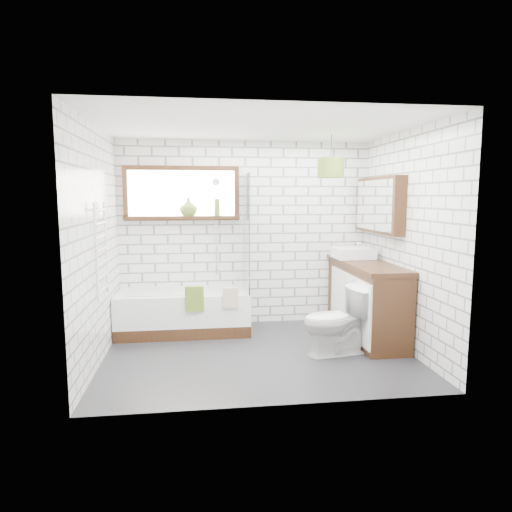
{
  "coord_description": "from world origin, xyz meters",
  "views": [
    {
      "loc": [
        -0.68,
        -4.91,
        1.76
      ],
      "look_at": [
        0.01,
        0.25,
        1.08
      ],
      "focal_mm": 32.0,
      "sensor_mm": 36.0,
      "label": 1
    }
  ],
  "objects": [
    {
      "name": "wall_left",
      "position": [
        -1.7,
        0.0,
        1.25
      ],
      "size": [
        0.01,
        2.6,
        2.5
      ],
      "primitive_type": "cube",
      "color": "white",
      "rests_on": "ground"
    },
    {
      "name": "toilet",
      "position": [
        0.86,
        -0.13,
        0.38
      ],
      "size": [
        0.55,
        0.81,
        0.76
      ],
      "primitive_type": "imported",
      "rotation": [
        0.0,
        0.0,
        -1.41
      ],
      "color": "white",
      "rests_on": "floor"
    },
    {
      "name": "wall_back",
      "position": [
        0.0,
        1.3,
        1.25
      ],
      "size": [
        3.4,
        0.01,
        2.5
      ],
      "primitive_type": "cube",
      "color": "white",
      "rests_on": "ground"
    },
    {
      "name": "wall_front",
      "position": [
        0.0,
        -1.3,
        1.25
      ],
      "size": [
        3.4,
        0.01,
        2.5
      ],
      "primitive_type": "cube",
      "color": "white",
      "rests_on": "ground"
    },
    {
      "name": "vase_dark",
      "position": [
        -0.76,
        1.23,
        1.59
      ],
      "size": [
        0.26,
        0.26,
        0.21
      ],
      "primitive_type": "imported",
      "rotation": [
        0.0,
        0.0,
        -0.38
      ],
      "color": "black",
      "rests_on": "window"
    },
    {
      "name": "basin",
      "position": [
        1.37,
        0.81,
        1.02
      ],
      "size": [
        0.49,
        0.43,
        0.14
      ],
      "primitive_type": "cube",
      "color": "white",
      "rests_on": "vanity"
    },
    {
      "name": "window",
      "position": [
        -0.85,
        1.26,
        1.8
      ],
      "size": [
        1.52,
        0.16,
        0.68
      ],
      "primitive_type": "cube",
      "color": "black",
      "rests_on": "wall_back"
    },
    {
      "name": "towel_radiator",
      "position": [
        -1.66,
        0.0,
        1.2
      ],
      "size": [
        0.06,
        0.52,
        1.0
      ],
      "primitive_type": "cube",
      "color": "white",
      "rests_on": "wall_left"
    },
    {
      "name": "pendant",
      "position": [
        0.94,
        0.47,
        2.1
      ],
      "size": [
        0.32,
        0.32,
        0.23
      ],
      "primitive_type": "cylinder",
      "color": "#567122",
      "rests_on": "ceiling"
    },
    {
      "name": "towel_green",
      "position": [
        -0.71,
        0.56,
        0.52
      ],
      "size": [
        0.23,
        0.06,
        0.31
      ],
      "primitive_type": "cube",
      "color": "#567122",
      "rests_on": "bathtub"
    },
    {
      "name": "vase_olive",
      "position": [
        -0.77,
        1.23,
        1.6
      ],
      "size": [
        0.28,
        0.28,
        0.24
      ],
      "primitive_type": "imported",
      "rotation": [
        0.0,
        0.0,
        0.22
      ],
      "color": "olive",
      "rests_on": "window"
    },
    {
      "name": "shower_riser",
      "position": [
        -0.4,
        1.26,
        1.35
      ],
      "size": [
        0.02,
        0.02,
        1.3
      ],
      "primitive_type": "cylinder",
      "color": "silver",
      "rests_on": "wall_back"
    },
    {
      "name": "wall_right",
      "position": [
        1.7,
        0.0,
        1.25
      ],
      "size": [
        0.01,
        2.6,
        2.5
      ],
      "primitive_type": "cube",
      "color": "white",
      "rests_on": "ground"
    },
    {
      "name": "towel_beige",
      "position": [
        -0.27,
        0.56,
        0.52
      ],
      "size": [
        0.19,
        0.05,
        0.25
      ],
      "primitive_type": "cube",
      "color": "tan",
      "rests_on": "bathtub"
    },
    {
      "name": "vanity",
      "position": [
        1.43,
        0.46,
        0.48
      ],
      "size": [
        0.54,
        1.66,
        0.95
      ],
      "primitive_type": "cube",
      "color": "black",
      "rests_on": "floor"
    },
    {
      "name": "floor",
      "position": [
        0.0,
        0.0,
        -0.01
      ],
      "size": [
        3.4,
        2.6,
        0.01
      ],
      "primitive_type": "cube",
      "color": "black",
      "rests_on": "ground"
    },
    {
      "name": "shower_screen",
      "position": [
        -0.03,
        0.93,
        1.29
      ],
      "size": [
        0.02,
        0.72,
        1.5
      ],
      "primitive_type": "cube",
      "color": "white",
      "rests_on": "bathtub"
    },
    {
      "name": "mirror_cabinet",
      "position": [
        1.62,
        0.6,
        1.65
      ],
      "size": [
        0.16,
        1.2,
        0.7
      ],
      "primitive_type": "cube",
      "color": "black",
      "rests_on": "wall_right"
    },
    {
      "name": "tap",
      "position": [
        1.53,
        0.81,
        1.08
      ],
      "size": [
        0.03,
        0.03,
        0.15
      ],
      "primitive_type": "cylinder",
      "rotation": [
        0.0,
        0.0,
        0.28
      ],
      "color": "silver",
      "rests_on": "vanity"
    },
    {
      "name": "bathtub",
      "position": [
        -0.85,
        0.93,
        0.27
      ],
      "size": [
        1.68,
        0.74,
        0.54
      ],
      "primitive_type": "cube",
      "color": "white",
      "rests_on": "floor"
    },
    {
      "name": "bottle",
      "position": [
        -0.39,
        1.23,
        1.59
      ],
      "size": [
        0.09,
        0.09,
        0.23
      ],
      "primitive_type": "cylinder",
      "rotation": [
        0.0,
        0.0,
        -0.2
      ],
      "color": "olive",
      "rests_on": "window"
    },
    {
      "name": "ceiling",
      "position": [
        0.0,
        0.0,
        2.5
      ],
      "size": [
        3.4,
        2.6,
        0.01
      ],
      "primitive_type": "cube",
      "color": "white",
      "rests_on": "ground"
    }
  ]
}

